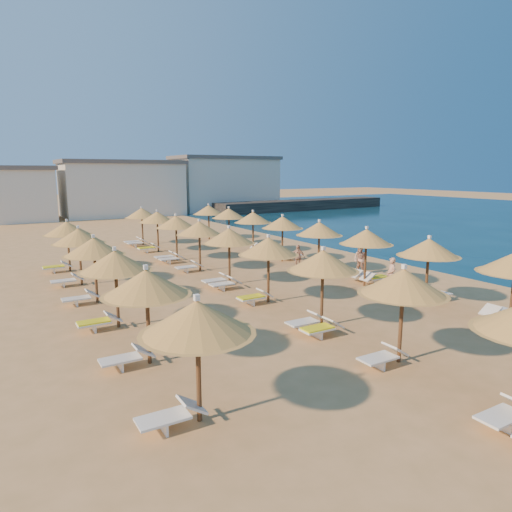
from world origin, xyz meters
TOP-DOWN VIEW (x-y plane):
  - ground at (0.00, 0.00)m, footprint 220.00×220.00m
  - jetty at (29.58, 40.16)m, footprint 30.18×5.66m
  - hotel_blocks at (4.19, 45.23)m, footprint 47.80×10.52m
  - parasol_row_east at (3.85, 1.80)m, footprint 2.73×37.32m
  - parasol_row_west at (-2.02, 1.80)m, footprint 2.73×37.32m
  - parasol_row_inland at (-8.75, 1.80)m, footprint 2.73×21.94m
  - loungers at (-0.91, 1.69)m, footprint 15.59×35.22m
  - beachgoer_b at (5.49, 1.98)m, footprint 0.82×0.96m
  - beachgoer_c at (3.20, 4.91)m, footprint 0.85×0.93m
  - beachgoer_a at (4.18, -1.60)m, footprint 0.59×0.72m

SIDE VIEW (x-z plane):
  - ground at x=0.00m, z-range 0.00..0.00m
  - loungers at x=-0.91m, z-range 0.02..0.67m
  - jetty at x=29.58m, z-range 0.00..1.50m
  - beachgoer_c at x=3.20m, z-range 0.00..1.52m
  - beachgoer_a at x=4.18m, z-range 0.00..1.71m
  - beachgoer_b at x=5.49m, z-range 0.00..1.74m
  - parasol_row_inland at x=-8.75m, z-range 0.97..4.07m
  - parasol_row_east at x=3.85m, z-range 0.97..4.07m
  - parasol_row_west at x=-2.02m, z-range 0.97..4.07m
  - hotel_blocks at x=4.19m, z-range -0.35..7.75m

